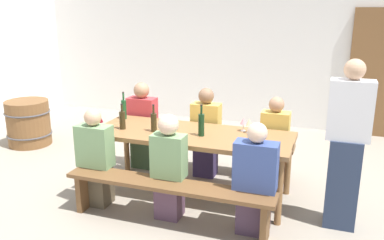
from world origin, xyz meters
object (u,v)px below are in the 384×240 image
(wine_bottle_3, at_px, (201,124))
(wine_barrel, at_px, (29,123))
(bench_far, at_px, (210,145))
(seated_guest_far_0, at_px, (143,127))
(wine_glass_1, at_px, (167,120))
(wine_glass_0, at_px, (249,123))
(seated_guest_near_0, at_px, (96,160))
(wine_glass_3, at_px, (101,120))
(wine_bottle_0, at_px, (122,120))
(wine_glass_2, at_px, (243,121))
(seated_guest_near_2, at_px, (255,182))
(wooden_door, at_px, (378,74))
(bench_near, at_px, (168,191))
(seated_guest_far_1, at_px, (206,135))
(wine_bottle_1, at_px, (154,122))
(standing_host, at_px, (346,149))
(tasting_table, at_px, (192,139))
(wine_bottle_2, at_px, (124,109))
(seated_guest_near_1, at_px, (169,169))
(seated_guest_far_2, at_px, (274,144))

(wine_bottle_3, bearing_deg, wine_barrel, 164.54)
(bench_far, xyz_separation_m, seated_guest_far_0, (-0.90, -0.15, 0.20))
(wine_barrel, bearing_deg, wine_glass_1, -16.42)
(wine_glass_0, bearing_deg, seated_guest_near_0, -152.55)
(wine_glass_3, bearing_deg, wine_bottle_0, 21.14)
(wine_glass_2, relative_size, seated_guest_near_2, 0.15)
(wooden_door, height_order, seated_guest_near_2, wooden_door)
(wine_glass_2, bearing_deg, bench_near, -118.25)
(seated_guest_near_2, height_order, seated_guest_far_1, seated_guest_far_1)
(wine_bottle_3, distance_m, wine_glass_1, 0.44)
(wine_bottle_1, xyz_separation_m, standing_host, (2.05, -0.07, -0.05))
(bench_far, height_order, wine_glass_2, wine_glass_2)
(wine_glass_2, bearing_deg, wine_glass_3, -163.11)
(wine_glass_3, bearing_deg, seated_guest_far_0, 80.08)
(tasting_table, distance_m, seated_guest_far_0, 1.08)
(wine_bottle_2, height_order, seated_guest_near_1, seated_guest_near_1)
(tasting_table, relative_size, wine_bottle_1, 7.11)
(wine_glass_0, height_order, seated_guest_near_0, seated_guest_near_0)
(wine_bottle_3, height_order, seated_guest_far_0, seated_guest_far_0)
(wine_glass_0, relative_size, seated_guest_near_0, 0.15)
(seated_guest_far_1, distance_m, standing_host, 1.83)
(wine_glass_1, xyz_separation_m, wine_barrel, (-2.70, 0.80, -0.51))
(standing_host, bearing_deg, wine_glass_0, -20.44)
(seated_guest_near_2, relative_size, wine_barrel, 1.57)
(bench_far, relative_size, seated_guest_near_0, 1.97)
(bench_far, xyz_separation_m, seated_guest_near_1, (-0.04, -1.30, 0.18))
(seated_guest_far_1, bearing_deg, wine_glass_2, 59.87)
(seated_guest_far_0, bearing_deg, seated_guest_far_1, 90.00)
(tasting_table, relative_size, wine_glass_0, 13.59)
(seated_guest_near_2, bearing_deg, wine_barrel, 70.29)
(wine_bottle_0, height_order, wine_barrel, wine_bottle_0)
(seated_guest_far_2, bearing_deg, wine_glass_1, -63.61)
(wine_bottle_2, bearing_deg, wine_bottle_0, -63.72)
(seated_guest_near_0, bearing_deg, wine_glass_0, -62.55)
(seated_guest_near_2, xyz_separation_m, standing_host, (0.79, 0.41, 0.29))
(wine_bottle_3, height_order, seated_guest_far_1, seated_guest_far_1)
(tasting_table, xyz_separation_m, wine_barrel, (-3.01, 0.80, -0.33))
(bench_far, height_order, wine_bottle_0, wine_bottle_0)
(wine_glass_0, bearing_deg, wine_barrel, 170.71)
(seated_guest_far_1, bearing_deg, seated_guest_far_2, 90.00)
(wine_glass_2, distance_m, seated_guest_near_2, 0.96)
(wine_bottle_2, relative_size, wine_glass_2, 2.14)
(wooden_door, bearing_deg, seated_guest_near_0, -129.56)
(seated_guest_far_1, bearing_deg, wine_barrel, -94.29)
(seated_guest_far_0, xyz_separation_m, wine_barrel, (-2.10, 0.22, -0.21))
(standing_host, relative_size, wine_barrel, 2.37)
(tasting_table, xyz_separation_m, wine_bottle_2, (-1.01, 0.27, 0.20))
(standing_host, bearing_deg, wine_bottle_3, -3.95)
(seated_guest_far_2, bearing_deg, wine_glass_2, -45.11)
(wine_glass_1, height_order, seated_guest_near_0, seated_guest_near_0)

